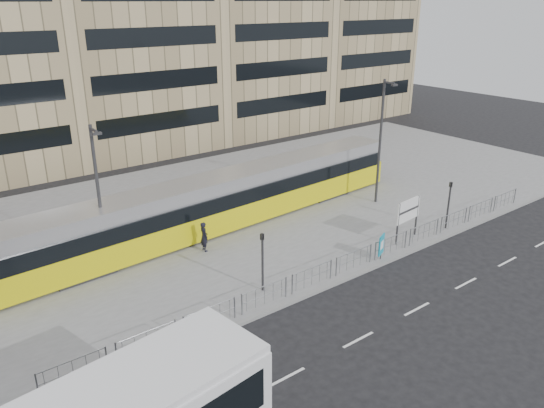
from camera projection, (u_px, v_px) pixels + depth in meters
ground at (328, 288)px, 27.03m from camera, size 120.00×120.00×0.00m
plaza at (206, 216)px, 35.86m from camera, size 64.00×24.00×0.15m
kerb at (328, 287)px, 27.04m from camera, size 64.00×0.25×0.17m
building_row at (89, 9)px, 48.56m from camera, size 70.40×18.40×31.20m
pedestrian_barrier at (350, 257)px, 28.18m from camera, size 32.07×0.07×1.10m
road_markings at (403, 316)px, 24.64m from camera, size 62.00×0.12×0.01m
tram at (220, 202)px, 33.37m from camera, size 29.09×4.58×3.41m
station_sign at (408, 212)px, 31.56m from camera, size 2.23×0.31×2.57m
ad_panel at (382, 245)px, 29.44m from camera, size 0.74×0.36×1.46m
pedestrian at (204, 237)px, 30.43m from camera, size 0.48×0.68×1.78m
traffic_light_west at (262, 255)px, 25.86m from camera, size 0.19×0.22×3.10m
traffic_light_east at (449, 199)px, 33.03m from camera, size 0.21×0.24×3.10m
lamp_post_west at (99, 192)px, 27.51m from camera, size 0.45×1.04×7.82m
lamp_post_east at (381, 138)px, 36.42m from camera, size 0.45×1.04×8.69m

